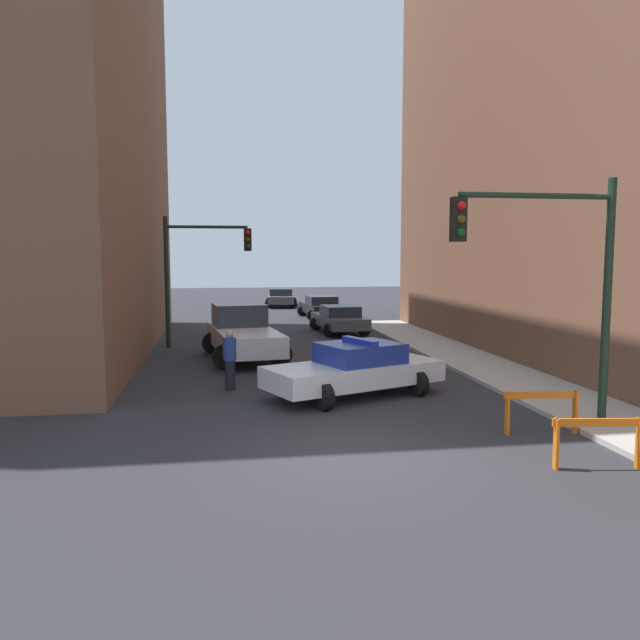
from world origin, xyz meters
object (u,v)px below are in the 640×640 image
object	(u,v)px
parked_car_near	(340,319)
parked_car_far	(281,297)
police_car	(355,369)
pedestrian_crossing	(230,359)
traffic_light_far	(195,263)
traffic_light_near	(558,263)
barrier_back	(542,405)
white_truck	(243,333)
parked_car_mid	(321,307)
barrier_mid	(598,434)

from	to	relation	value
parked_car_near	parked_car_far	distance (m)	15.46
police_car	pedestrian_crossing	size ratio (longest dim) A/B	3.04
traffic_light_far	police_car	size ratio (longest dim) A/B	1.03
parked_car_far	pedestrian_crossing	bearing A→B (deg)	-92.52
traffic_light_near	barrier_back	size ratio (longest dim) A/B	3.25
traffic_light_near	police_car	bearing A→B (deg)	135.39
police_car	pedestrian_crossing	xyz separation A→B (m)	(-3.24, 1.32, 0.14)
parked_car_far	barrier_back	bearing A→B (deg)	-80.15
white_truck	parked_car_far	world-z (taller)	white_truck
white_truck	parked_car_mid	world-z (taller)	white_truck
white_truck	barrier_mid	size ratio (longest dim) A/B	3.53
pedestrian_crossing	parked_car_far	bearing A→B (deg)	89.72
barrier_back	traffic_light_far	bearing A→B (deg)	118.93
white_truck	parked_car_near	bearing A→B (deg)	46.88
pedestrian_crossing	barrier_mid	world-z (taller)	pedestrian_crossing
police_car	barrier_mid	distance (m)	6.82
parked_car_far	pedestrian_crossing	distance (m)	27.56
traffic_light_near	pedestrian_crossing	size ratio (longest dim) A/B	3.13
traffic_light_far	traffic_light_near	bearing A→B (deg)	-58.44
traffic_light_far	parked_car_mid	bearing A→B (deg)	57.48
parked_car_near	parked_car_far	world-z (taller)	same
traffic_light_near	parked_car_far	bearing A→B (deg)	94.93
parked_car_mid	parked_car_far	xyz separation A→B (m)	(-1.54, 8.35, 0.00)
parked_car_far	barrier_mid	world-z (taller)	parked_car_far
parked_car_far	barrier_mid	distance (m)	34.79
police_car	pedestrian_crossing	distance (m)	3.50
white_truck	barrier_back	xyz separation A→B (m)	(5.74, -10.55, -0.29)
white_truck	parked_car_mid	size ratio (longest dim) A/B	1.27
traffic_light_far	parked_car_far	distance (m)	19.93
traffic_light_near	parked_car_mid	distance (m)	23.96
white_truck	parked_car_near	size ratio (longest dim) A/B	1.27
barrier_back	white_truck	bearing A→B (deg)	118.54
barrier_mid	police_car	bearing A→B (deg)	115.53
parked_car_mid	barrier_mid	distance (m)	26.38
police_car	parked_car_mid	distance (m)	20.36
parked_car_far	barrier_mid	size ratio (longest dim) A/B	2.81
police_car	white_truck	bearing A→B (deg)	-0.20
parked_car_near	barrier_back	distance (m)	17.22
police_car	barrier_back	bearing A→B (deg)	-165.43
traffic_light_near	parked_car_mid	size ratio (longest dim) A/B	1.18
police_car	barrier_back	distance (m)	5.05
parked_car_near	white_truck	bearing A→B (deg)	-130.41
parked_car_near	parked_car_mid	xyz separation A→B (m)	(0.25, 7.06, 0.00)
parked_car_mid	traffic_light_near	bearing A→B (deg)	-91.32
parked_car_near	barrier_back	xyz separation A→B (m)	(0.95, -17.19, -0.06)
barrier_mid	parked_car_near	bearing A→B (deg)	92.47
parked_car_near	police_car	bearing A→B (deg)	-103.67
traffic_light_near	parked_car_near	bearing A→B (deg)	95.05
traffic_light_near	pedestrian_crossing	world-z (taller)	traffic_light_near
traffic_light_far	police_car	world-z (taller)	traffic_light_far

